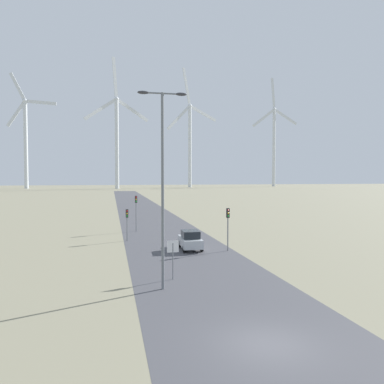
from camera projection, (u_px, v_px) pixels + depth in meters
The scene contains 12 objects.
ground_plane at pixel (267, 344), 15.50m from camera, with size 600.00×600.00×0.00m, color gray.
road_surface at pixel (150, 218), 62.38m from camera, with size 10.00×240.00×0.01m.
streetlamp at pixel (163, 170), 22.80m from camera, with size 3.02×0.32×12.09m.
stop_sign_near at pixel (173, 252), 25.22m from camera, with size 0.81×0.07×2.65m.
traffic_light_post_near_left at pixel (127, 218), 40.27m from camera, with size 0.28×0.34×3.44m.
traffic_light_post_near_right at pixel (228, 220), 34.89m from camera, with size 0.28×0.34×4.01m.
traffic_light_post_mid_left at pixel (136, 205), 47.22m from camera, with size 0.28×0.33×4.54m.
car_approaching at pixel (190, 240), 35.63m from camera, with size 1.94×4.16×1.83m.
wind_turbine_left at pixel (26, 136), 215.15m from camera, with size 27.98×3.37×66.43m.
wind_turbine_center at pixel (117, 133), 211.65m from camera, with size 36.29×19.88×73.92m.
wind_turbine_right at pixel (190, 137), 241.80m from camera, with size 36.75×19.55×76.03m.
wind_turbine_far_right at pixel (274, 139), 263.30m from camera, with size 37.52×9.05×75.87m.
Camera 1 is at (-6.28, -14.22, 6.96)m, focal length 35.00 mm.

